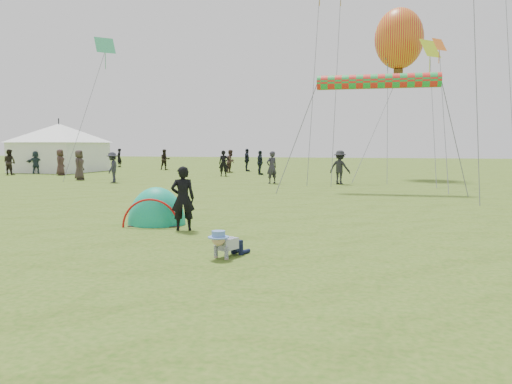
% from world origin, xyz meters
% --- Properties ---
extents(ground, '(140.00, 140.00, 0.00)m').
position_xyz_m(ground, '(0.00, 0.00, 0.00)').
color(ground, '#2C5712').
extents(crawling_toddler, '(0.75, 0.85, 0.54)m').
position_xyz_m(crawling_toddler, '(0.86, -0.05, 0.27)').
color(crawling_toddler, black).
rests_on(crawling_toddler, ground).
extents(popup_tent, '(1.71, 1.48, 1.98)m').
position_xyz_m(popup_tent, '(-2.04, 3.27, 0.00)').
color(popup_tent, '#08908D').
rests_on(popup_tent, ground).
extents(standing_adult, '(0.68, 0.57, 1.58)m').
position_xyz_m(standing_adult, '(-1.01, 2.55, 0.79)').
color(standing_adult, black).
rests_on(standing_adult, ground).
extents(event_marquee, '(6.07, 6.07, 3.95)m').
position_xyz_m(event_marquee, '(-19.97, 25.14, 1.97)').
color(event_marquee, white).
rests_on(event_marquee, ground).
extents(crowd_person_0, '(0.74, 0.74, 1.74)m').
position_xyz_m(crowd_person_0, '(-1.77, 17.42, 0.87)').
color(crowd_person_0, '#2C2935').
rests_on(crowd_person_0, ground).
extents(crowd_person_1, '(0.90, 0.73, 1.76)m').
position_xyz_m(crowd_person_1, '(-20.87, 20.72, 0.88)').
color(crowd_person_1, black).
rests_on(crowd_person_1, ground).
extents(crowd_person_2, '(0.78, 1.12, 1.76)m').
position_xyz_m(crowd_person_2, '(-6.05, 28.94, 0.88)').
color(crowd_person_2, black).
rests_on(crowd_person_2, ground).
extents(crowd_person_3, '(0.87, 1.21, 1.68)m').
position_xyz_m(crowd_person_3, '(-10.45, 16.06, 0.84)').
color(crowd_person_3, '#292934').
rests_on(crowd_person_3, ground).
extents(crowd_person_4, '(0.77, 0.98, 1.77)m').
position_xyz_m(crowd_person_4, '(-17.20, 21.13, 0.88)').
color(crowd_person_4, '#3D2926').
rests_on(crowd_person_4, ground).
extents(crowd_person_5, '(1.57, 0.78, 1.63)m').
position_xyz_m(crowd_person_5, '(-20.07, 22.43, 0.81)').
color(crowd_person_5, '#2E4049').
rests_on(crowd_person_5, ground).
extents(crowd_person_6, '(0.69, 0.52, 1.71)m').
position_xyz_m(crowd_person_6, '(-6.05, 22.64, 0.86)').
color(crowd_person_6, black).
rests_on(crowd_person_6, ground).
extents(crowd_person_7, '(1.04, 1.02, 1.69)m').
position_xyz_m(crowd_person_7, '(-13.17, 29.48, 0.84)').
color(crowd_person_7, black).
rests_on(crowd_person_7, ground).
extents(crowd_person_8, '(0.86, 1.05, 1.67)m').
position_xyz_m(crowd_person_8, '(-4.07, 24.81, 0.84)').
color(crowd_person_8, black).
rests_on(crowd_person_8, ground).
extents(crowd_person_9, '(1.31, 1.04, 1.78)m').
position_xyz_m(crowd_person_9, '(1.83, 17.84, 0.89)').
color(crowd_person_9, black).
rests_on(crowd_person_9, ground).
extents(crowd_person_10, '(0.72, 0.96, 1.77)m').
position_xyz_m(crowd_person_10, '(-13.40, 17.46, 0.89)').
color(crowd_person_10, '#3C2F2C').
rests_on(crowd_person_10, ground).
extents(crowd_person_11, '(1.04, 1.52, 1.58)m').
position_xyz_m(crowd_person_11, '(-21.02, 23.04, 0.79)').
color(crowd_person_11, black).
rests_on(crowd_person_11, ground).
extents(crowd_person_12, '(0.49, 0.67, 1.71)m').
position_xyz_m(crowd_person_12, '(-19.37, 33.25, 0.85)').
color(crowd_person_12, black).
rests_on(crowd_person_12, ground).
extents(crowd_person_13, '(0.81, 0.94, 1.70)m').
position_xyz_m(crowd_person_13, '(-6.76, 26.84, 0.85)').
color(crowd_person_13, '#3B2A26').
rests_on(crowd_person_13, ground).
extents(balloon_kite, '(2.95, 2.95, 4.13)m').
position_xyz_m(balloon_kite, '(4.94, 23.65, 8.34)').
color(balloon_kite, gold).
extents(rainbow_tube_kite, '(5.28, 0.64, 0.64)m').
position_xyz_m(rainbow_tube_kite, '(3.65, 13.97, 4.86)').
color(rainbow_tube_kite, red).
extents(diamond_kite_1, '(0.80, 0.80, 0.65)m').
position_xyz_m(diamond_kite_1, '(6.69, 18.45, 7.16)').
color(diamond_kite_1, orange).
extents(diamond_kite_2, '(1.29, 1.29, 1.05)m').
position_xyz_m(diamond_kite_2, '(6.55, 21.41, 7.51)').
color(diamond_kite_2, '#BEDB1C').
extents(diamond_kite_4, '(0.80, 0.80, 0.65)m').
position_xyz_m(diamond_kite_4, '(4.29, 23.27, 7.54)').
color(diamond_kite_4, '#208AE1').
extents(diamond_kite_9, '(1.30, 1.30, 1.06)m').
position_xyz_m(diamond_kite_9, '(-13.45, 20.89, 8.46)').
color(diamond_kite_9, '#309E62').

